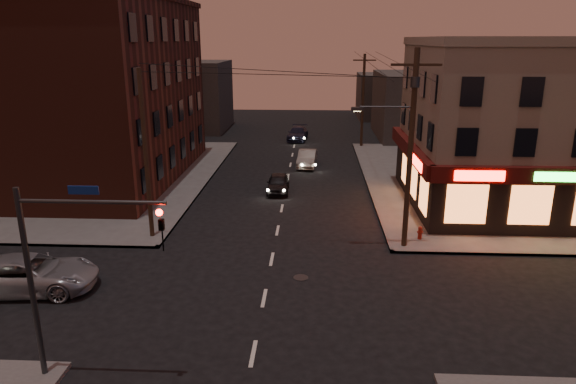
# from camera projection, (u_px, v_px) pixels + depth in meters

# --- Properties ---
(ground) EXTENTS (120.00, 120.00, 0.00)m
(ground) POSITION_uv_depth(u_px,v_px,m) (264.00, 298.00, 21.70)
(ground) COLOR black
(ground) RESTS_ON ground
(sidewalk_ne) EXTENTS (24.00, 28.00, 0.15)m
(sidewalk_ne) POSITION_uv_depth(u_px,v_px,m) (524.00, 182.00, 38.98)
(sidewalk_ne) COLOR #514F4C
(sidewalk_ne) RESTS_ON ground
(sidewalk_nw) EXTENTS (24.00, 28.00, 0.15)m
(sidewalk_nw) POSITION_uv_depth(u_px,v_px,m) (62.00, 176.00, 40.73)
(sidewalk_nw) COLOR #514F4C
(sidewalk_nw) RESTS_ON ground
(pizza_building) EXTENTS (15.85, 12.85, 10.50)m
(pizza_building) POSITION_uv_depth(u_px,v_px,m) (536.00, 125.00, 32.24)
(pizza_building) COLOR gray
(pizza_building) RESTS_ON sidewalk_ne
(brick_apartment) EXTENTS (12.00, 20.00, 13.00)m
(brick_apartment) POSITION_uv_depth(u_px,v_px,m) (96.00, 92.00, 38.68)
(brick_apartment) COLOR #4D2218
(brick_apartment) RESTS_ON sidewalk_nw
(bg_building_ne_a) EXTENTS (10.00, 12.00, 7.00)m
(bg_building_ne_a) POSITION_uv_depth(u_px,v_px,m) (423.00, 105.00, 56.37)
(bg_building_ne_a) COLOR #3F3D3A
(bg_building_ne_a) RESTS_ON ground
(bg_building_nw) EXTENTS (9.00, 10.00, 8.00)m
(bg_building_nw) POSITION_uv_depth(u_px,v_px,m) (189.00, 96.00, 61.37)
(bg_building_nw) COLOR #3F3D3A
(bg_building_nw) RESTS_ON ground
(bg_building_ne_b) EXTENTS (8.00, 8.00, 6.00)m
(bg_building_ne_b) POSITION_uv_depth(u_px,v_px,m) (388.00, 96.00, 70.01)
(bg_building_ne_b) COLOR #3F3D3A
(bg_building_ne_b) RESTS_ON ground
(utility_pole_main) EXTENTS (4.20, 0.44, 10.00)m
(utility_pole_main) POSITION_uv_depth(u_px,v_px,m) (409.00, 140.00, 25.27)
(utility_pole_main) COLOR #382619
(utility_pole_main) RESTS_ON sidewalk_ne
(utility_pole_far) EXTENTS (0.26, 0.26, 9.00)m
(utility_pole_far) POSITION_uv_depth(u_px,v_px,m) (363.00, 101.00, 50.65)
(utility_pole_far) COLOR #382619
(utility_pole_far) RESTS_ON sidewalk_ne
(utility_pole_west) EXTENTS (0.24, 0.24, 9.00)m
(utility_pole_west) POSITION_uv_depth(u_px,v_px,m) (146.00, 155.00, 26.91)
(utility_pole_west) COLOR #382619
(utility_pole_west) RESTS_ON sidewalk_nw
(traffic_signal) EXTENTS (4.49, 0.32, 6.47)m
(traffic_signal) POSITION_uv_depth(u_px,v_px,m) (60.00, 260.00, 15.42)
(traffic_signal) COLOR #333538
(traffic_signal) RESTS_ON ground
(suv_cross) EXTENTS (5.91, 3.18, 1.58)m
(suv_cross) POSITION_uv_depth(u_px,v_px,m) (30.00, 274.00, 22.13)
(suv_cross) COLOR #93969B
(suv_cross) RESTS_ON ground
(sedan_near) EXTENTS (1.57, 3.79, 1.28)m
(sedan_near) POSITION_uv_depth(u_px,v_px,m) (278.00, 183.00, 36.60)
(sedan_near) COLOR black
(sedan_near) RESTS_ON ground
(sedan_mid) EXTENTS (1.80, 4.35, 1.40)m
(sedan_mid) POSITION_uv_depth(u_px,v_px,m) (307.00, 158.00, 43.91)
(sedan_mid) COLOR gray
(sedan_mid) RESTS_ON ground
(sedan_far) EXTENTS (2.37, 4.97, 1.40)m
(sedan_far) POSITION_uv_depth(u_px,v_px,m) (298.00, 134.00, 55.44)
(sedan_far) COLOR black
(sedan_far) RESTS_ON ground
(fire_hydrant) EXTENTS (0.33, 0.33, 0.72)m
(fire_hydrant) POSITION_uv_depth(u_px,v_px,m) (420.00, 232.00, 27.62)
(fire_hydrant) COLOR maroon
(fire_hydrant) RESTS_ON sidewalk_ne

